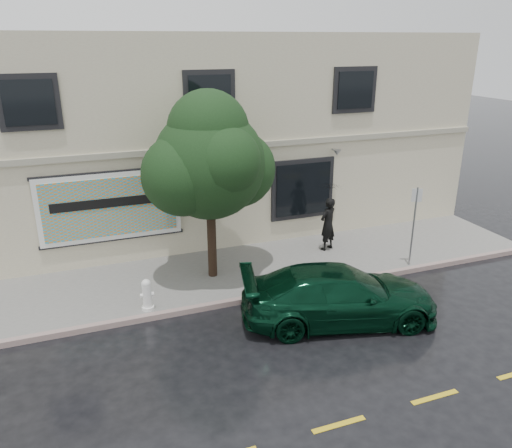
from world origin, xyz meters
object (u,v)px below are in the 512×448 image
object	(u,v)px
car	(339,295)
pedestrian	(328,224)
street_tree	(209,164)
fire_hydrant	(147,295)

from	to	relation	value
car	pedestrian	world-z (taller)	pedestrian
street_tree	fire_hydrant	size ratio (longest dim) A/B	5.78
fire_hydrant	street_tree	bearing A→B (deg)	48.88
pedestrian	street_tree	size ratio (longest dim) A/B	0.36
car	street_tree	xyz separation A→B (m)	(-2.38, 3.35, 2.83)
car	pedestrian	size ratio (longest dim) A/B	2.76
pedestrian	street_tree	world-z (taller)	street_tree
pedestrian	fire_hydrant	xyz separation A→B (m)	(-6.27, -1.91, -0.48)
car	fire_hydrant	bearing A→B (deg)	79.82
street_tree	fire_hydrant	bearing A→B (deg)	-147.85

